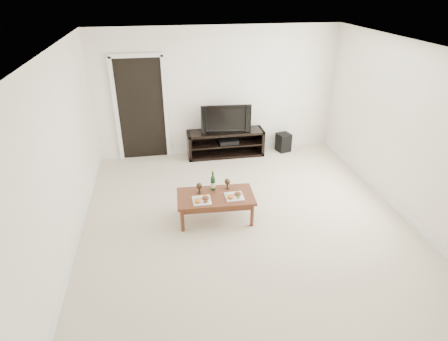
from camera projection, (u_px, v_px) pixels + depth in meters
floor at (246, 222)px, 5.82m from camera, size 5.50×5.50×0.00m
back_wall at (217, 92)px, 7.64m from camera, size 5.00×0.04×2.60m
ceiling at (252, 47)px, 4.61m from camera, size 5.00×5.50×0.04m
doorway at (141, 110)px, 7.50m from camera, size 0.90×0.02×2.05m
media_console at (226, 143)px, 7.89m from camera, size 1.60×0.45×0.55m
television at (226, 118)px, 7.63m from camera, size 1.03×0.21×0.59m
av_receiver at (228, 141)px, 7.87m from camera, size 0.42×0.33×0.08m
subwoofer at (283, 142)px, 8.14m from camera, size 0.32×0.32×0.40m
coffee_table at (216, 207)px, 5.81m from camera, size 1.20×0.69×0.42m
plate_left at (202, 199)px, 5.56m from camera, size 0.27×0.27×0.07m
plate_right at (234, 195)px, 5.66m from camera, size 0.27×0.27×0.07m
wine_bottle at (213, 180)px, 5.80m from camera, size 0.07×0.07×0.35m
goblet_left at (199, 188)px, 5.76m from camera, size 0.09×0.09×0.17m
goblet_right at (227, 184)px, 5.88m from camera, size 0.09×0.09×0.17m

